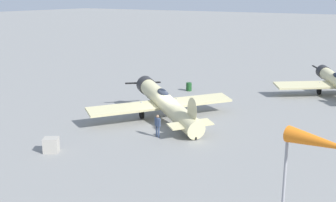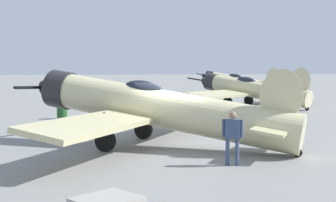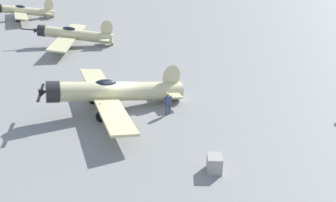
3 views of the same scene
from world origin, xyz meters
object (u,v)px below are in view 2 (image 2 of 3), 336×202
Objects in this scene: airplane_foreground at (155,108)px; airplane_far_line at (238,82)px; airplane_mid_apron at (250,89)px; fuel_drum at (62,111)px; ground_crew_mechanic at (232,133)px.

airplane_foreground is 0.99× the size of airplane_far_line.
fuel_drum is (-14.17, -6.11, -0.93)m from airplane_mid_apron.
fuel_drum is (-4.04, 10.74, -1.05)m from airplane_foreground.
ground_crew_mechanic is 15.75m from fuel_drum.
airplane_mid_apron is 22.29m from ground_crew_mechanic.
airplane_foreground is at bearing 110.52° from airplane_mid_apron.
ground_crew_mechanic is (-13.79, -39.61, -0.37)m from airplane_far_line.
airplane_mid_apron is 12.57× the size of fuel_drum.
airplane_mid_apron is at bearing -88.29° from airplane_foreground.
airplane_foreground is at bearing 49.63° from ground_crew_mechanic.
airplane_foreground is 1.03× the size of airplane_mid_apron.
airplane_mid_apron is at bearing 104.15° from airplane_far_line.
fuel_drum is at bearing 82.24° from airplane_far_line.
airplane_mid_apron reaches higher than airplane_foreground.
airplane_mid_apron reaches higher than fuel_drum.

